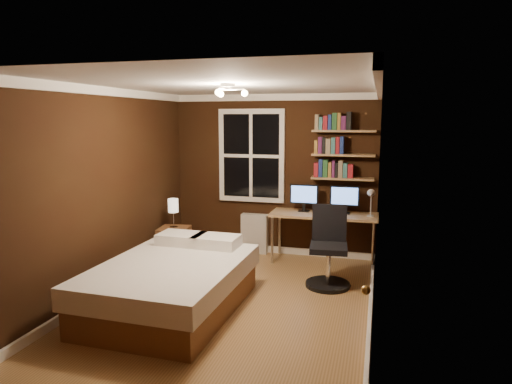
% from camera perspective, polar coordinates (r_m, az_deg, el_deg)
% --- Properties ---
extents(floor, '(4.20, 4.20, 0.00)m').
position_cam_1_polar(floor, '(5.53, -2.94, -13.53)').
color(floor, brown).
rests_on(floor, ground).
extents(wall_back, '(3.20, 0.04, 2.50)m').
position_cam_1_polar(wall_back, '(7.18, 2.20, 2.12)').
color(wall_back, black).
rests_on(wall_back, ground).
extents(wall_left, '(0.04, 4.20, 2.50)m').
position_cam_1_polar(wall_left, '(5.87, -18.06, 0.08)').
color(wall_left, black).
rests_on(wall_left, ground).
extents(wall_right, '(0.04, 4.20, 2.50)m').
position_cam_1_polar(wall_right, '(4.92, 14.95, -1.47)').
color(wall_right, black).
rests_on(wall_right, ground).
extents(ceiling, '(3.20, 4.20, 0.02)m').
position_cam_1_polar(ceiling, '(5.11, -3.18, 13.29)').
color(ceiling, white).
rests_on(ceiling, wall_back).
extents(window, '(1.06, 0.06, 1.46)m').
position_cam_1_polar(window, '(7.20, -0.57, 4.54)').
color(window, white).
rests_on(window, wall_back).
extents(door, '(0.03, 0.82, 2.05)m').
position_cam_1_polar(door, '(3.47, 14.42, -9.73)').
color(door, black).
rests_on(door, ground).
extents(door_knob, '(0.06, 0.06, 0.06)m').
position_cam_1_polar(door_knob, '(3.20, 13.57, -11.84)').
color(door_knob, '#B58C43').
rests_on(door_knob, door).
extents(ceiling_fixture, '(0.44, 0.44, 0.18)m').
position_cam_1_polar(ceiling_fixture, '(5.01, -3.53, 12.23)').
color(ceiling_fixture, beige).
rests_on(ceiling_fixture, ceiling).
extents(bookshelf_lower, '(0.92, 0.22, 0.03)m').
position_cam_1_polar(bookshelf_lower, '(6.90, 10.76, 1.67)').
color(bookshelf_lower, '#A07D4E').
rests_on(bookshelf_lower, wall_back).
extents(books_row_lower, '(0.54, 0.16, 0.23)m').
position_cam_1_polar(books_row_lower, '(6.88, 10.79, 2.74)').
color(books_row_lower, maroon).
rests_on(books_row_lower, bookshelf_lower).
extents(bookshelf_middle, '(0.92, 0.22, 0.03)m').
position_cam_1_polar(bookshelf_middle, '(6.86, 10.84, 4.57)').
color(bookshelf_middle, '#A07D4E').
rests_on(bookshelf_middle, wall_back).
extents(books_row_middle, '(0.42, 0.16, 0.23)m').
position_cam_1_polar(books_row_middle, '(6.85, 10.88, 5.65)').
color(books_row_middle, navy).
rests_on(books_row_middle, bookshelf_middle).
extents(bookshelf_upper, '(0.92, 0.22, 0.03)m').
position_cam_1_polar(bookshelf_upper, '(6.84, 10.93, 7.49)').
color(bookshelf_upper, '#A07D4E').
rests_on(bookshelf_upper, wall_back).
extents(books_row_upper, '(0.48, 0.16, 0.23)m').
position_cam_1_polar(books_row_upper, '(6.84, 10.97, 8.58)').
color(books_row_upper, '#275D2F').
rests_on(books_row_upper, bookshelf_upper).
extents(bed, '(1.51, 2.06, 0.69)m').
position_cam_1_polar(bed, '(5.30, -10.42, -11.30)').
color(bed, brown).
rests_on(bed, ground).
extents(nightstand, '(0.47, 0.47, 0.53)m').
position_cam_1_polar(nightstand, '(6.96, -10.18, -6.53)').
color(nightstand, brown).
rests_on(nightstand, ground).
extents(bedside_lamp, '(0.15, 0.15, 0.44)m').
position_cam_1_polar(bedside_lamp, '(6.85, -10.29, -2.63)').
color(bedside_lamp, beige).
rests_on(bedside_lamp, nightstand).
extents(radiator, '(0.42, 0.15, 0.63)m').
position_cam_1_polar(radiator, '(7.31, -0.17, -5.21)').
color(radiator, beige).
rests_on(radiator, ground).
extents(desk, '(1.57, 0.59, 0.74)m').
position_cam_1_polar(desk, '(6.82, 8.48, -3.17)').
color(desk, '#A07D4E').
rests_on(desk, ground).
extents(monitor_left, '(0.43, 0.12, 0.41)m').
position_cam_1_polar(monitor_left, '(6.89, 6.02, -0.74)').
color(monitor_left, black).
rests_on(monitor_left, desk).
extents(monitor_right, '(0.43, 0.12, 0.41)m').
position_cam_1_polar(monitor_right, '(6.82, 11.01, -0.96)').
color(monitor_right, black).
rests_on(monitor_right, desk).
extents(desk_lamp, '(0.14, 0.32, 0.44)m').
position_cam_1_polar(desk_lamp, '(6.61, 14.17, -1.27)').
color(desk_lamp, silver).
rests_on(desk_lamp, desk).
extents(office_chair, '(0.57, 0.57, 1.03)m').
position_cam_1_polar(office_chair, '(5.97, 9.04, -7.83)').
color(office_chair, black).
rests_on(office_chair, ground).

